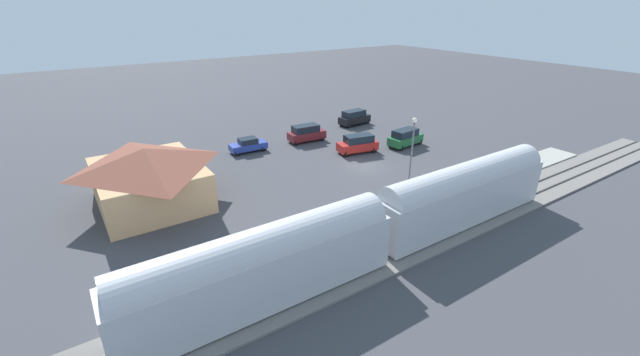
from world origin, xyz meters
TOP-DOWN VIEW (x-y plane):
  - ground_plane at (0.00, 0.00)m, footprint 200.00×200.00m
  - railway_track at (-14.00, 0.00)m, footprint 4.80×70.00m
  - platform at (-10.00, 0.00)m, footprint 3.20×46.00m
  - passenger_train at (-14.00, 10.39)m, footprint 2.93×35.60m
  - station_building at (4.00, 22.00)m, footprint 11.29×9.51m
  - pedestrian_on_platform at (-10.03, -9.25)m, footprint 0.36×0.36m
  - suv_black at (13.96, -9.29)m, footprint 2.32×5.03m
  - sedan_blue at (11.85, 8.90)m, footprint 2.10×4.60m
  - suv_green at (2.70, -8.73)m, footprint 2.50×5.09m
  - suv_maroon at (11.29, 0.82)m, footprint 2.33×5.03m
  - suv_red at (4.13, -2.15)m, footprint 2.87×5.19m
  - light_pole_near_platform at (-7.20, 0.54)m, footprint 0.44×0.44m

SIDE VIEW (x-z plane):
  - ground_plane at x=0.00m, z-range 0.00..0.00m
  - railway_track at x=-14.00m, z-range -0.06..0.24m
  - platform at x=-10.00m, z-range 0.00..0.30m
  - sedan_blue at x=11.85m, z-range 0.01..1.75m
  - suv_black at x=13.96m, z-range 0.04..2.26m
  - suv_green at x=2.70m, z-range 0.04..2.26m
  - suv_maroon at x=11.29m, z-range 0.04..2.26m
  - suv_red at x=4.13m, z-range 0.04..2.26m
  - pedestrian_on_platform at x=-10.03m, z-range 0.43..2.14m
  - station_building at x=4.00m, z-range 0.09..5.38m
  - passenger_train at x=-14.00m, z-range 0.37..5.35m
  - light_pole_near_platform at x=-7.20m, z-range 0.98..8.34m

